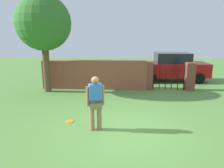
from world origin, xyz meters
TOP-DOWN VIEW (x-y plane):
  - ground_plane at (0.00, 0.00)m, footprint 40.00×40.00m
  - brick_wall at (-1.50, 4.96)m, footprint 5.39×0.50m
  - tree at (-3.74, 4.20)m, footprint 2.59×2.59m
  - person at (-0.75, -0.02)m, footprint 0.51×0.33m
  - fence_gate at (2.34, 4.96)m, footprint 2.53×0.44m
  - car at (2.93, 7.14)m, footprint 4.26×2.04m
  - frisbee_orange at (-1.70, 0.50)m, footprint 0.27×0.27m

SIDE VIEW (x-z plane):
  - ground_plane at x=0.00m, z-range 0.00..0.00m
  - frisbee_orange at x=-1.70m, z-range 0.00..0.02m
  - fence_gate at x=2.34m, z-range 0.00..1.40m
  - brick_wall at x=-1.50m, z-range 0.00..1.46m
  - car at x=2.93m, z-range 0.00..1.72m
  - person at x=-0.75m, z-range 0.09..1.71m
  - tree at x=-3.74m, z-range 0.98..5.58m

